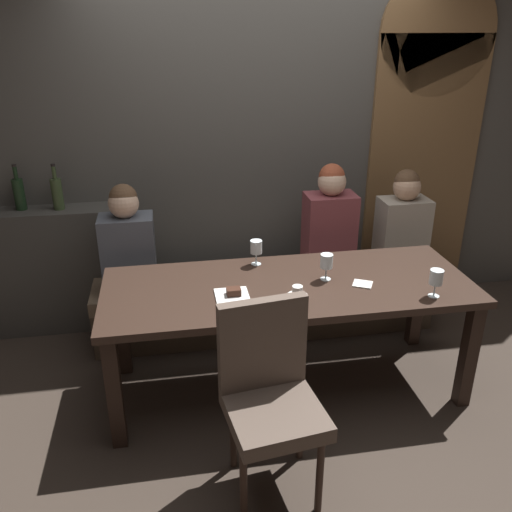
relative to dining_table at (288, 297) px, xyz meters
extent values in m
plane|color=#382D26|center=(0.00, 0.00, -0.65)|extent=(9.00, 9.00, 0.00)
cube|color=#4C4944|center=(0.00, 1.22, 0.85)|extent=(6.00, 0.12, 3.00)
cube|color=brown|center=(1.35, 1.15, 0.40)|extent=(0.90, 0.05, 2.10)
cylinder|color=brown|center=(1.35, 1.15, 1.45)|extent=(0.90, 0.05, 0.90)
cube|color=#413E3A|center=(-1.55, 1.04, -0.18)|extent=(1.10, 0.28, 0.95)
cube|color=black|center=(-1.03, -0.35, -0.30)|extent=(0.08, 0.08, 0.69)
cube|color=black|center=(1.03, -0.35, -0.30)|extent=(0.08, 0.08, 0.69)
cube|color=black|center=(-1.03, 0.35, -0.30)|extent=(0.08, 0.08, 0.69)
cube|color=black|center=(1.03, 0.35, -0.30)|extent=(0.08, 0.08, 0.69)
cube|color=#302119|center=(0.00, 0.00, 0.07)|extent=(2.20, 0.84, 0.04)
cube|color=#4A3C2E|center=(0.00, 0.70, -0.48)|extent=(2.50, 0.40, 0.35)
cube|color=brown|center=(0.00, 0.70, -0.25)|extent=(2.50, 0.44, 0.10)
cylinder|color=#302119|center=(-0.43, -0.98, -0.44)|extent=(0.04, 0.04, 0.42)
cylinder|color=#302119|center=(-0.07, -0.98, -0.44)|extent=(0.04, 0.04, 0.42)
cylinder|color=#302119|center=(-0.43, -0.62, -0.44)|extent=(0.04, 0.04, 0.42)
cylinder|color=#302119|center=(-0.07, -0.62, -0.44)|extent=(0.04, 0.04, 0.42)
cube|color=brown|center=(-0.25, -0.80, -0.19)|extent=(0.50, 0.50, 0.08)
cube|color=brown|center=(-0.27, -0.61, 0.09)|extent=(0.44, 0.12, 0.48)
cube|color=#4C515B|center=(-0.96, 0.67, 0.07)|extent=(0.36, 0.24, 0.54)
sphere|color=#DBB293|center=(-0.96, 0.67, 0.43)|extent=(0.20, 0.20, 0.20)
sphere|color=brown|center=(-0.96, 0.68, 0.46)|extent=(0.18, 0.18, 0.18)
cube|color=brown|center=(0.47, 0.72, 0.10)|extent=(0.36, 0.24, 0.60)
sphere|color=#DBB293|center=(0.47, 0.72, 0.49)|extent=(0.20, 0.20, 0.20)
sphere|color=brown|center=(0.47, 0.73, 0.52)|extent=(0.18, 0.18, 0.18)
cube|color=#9E9384|center=(1.04, 0.73, 0.06)|extent=(0.36, 0.24, 0.53)
sphere|color=tan|center=(1.04, 0.73, 0.42)|extent=(0.20, 0.20, 0.20)
sphere|color=brown|center=(1.04, 0.74, 0.46)|extent=(0.18, 0.18, 0.18)
cylinder|color=black|center=(-1.70, 1.07, 0.41)|extent=(0.08, 0.08, 0.22)
cylinder|color=black|center=(-1.70, 1.07, 0.56)|extent=(0.03, 0.03, 0.09)
cylinder|color=black|center=(-1.70, 1.07, 0.62)|extent=(0.03, 0.03, 0.02)
cylinder|color=#384728|center=(-1.44, 1.03, 0.41)|extent=(0.08, 0.08, 0.22)
cylinder|color=#384728|center=(-1.44, 1.03, 0.56)|extent=(0.03, 0.03, 0.09)
cylinder|color=black|center=(-1.44, 1.03, 0.62)|extent=(0.03, 0.03, 0.02)
cylinder|color=silver|center=(0.78, -0.30, 0.09)|extent=(0.06, 0.06, 0.00)
cylinder|color=silver|center=(0.78, -0.30, 0.13)|extent=(0.01, 0.01, 0.07)
cylinder|color=silver|center=(0.78, -0.30, 0.21)|extent=(0.08, 0.08, 0.08)
cylinder|color=silver|center=(-0.14, 0.31, 0.09)|extent=(0.06, 0.06, 0.00)
cylinder|color=silver|center=(-0.14, 0.31, 0.13)|extent=(0.01, 0.01, 0.07)
cylinder|color=silver|center=(-0.14, 0.31, 0.21)|extent=(0.08, 0.08, 0.08)
cylinder|color=silver|center=(0.23, 0.02, 0.09)|extent=(0.06, 0.06, 0.00)
cylinder|color=silver|center=(0.23, 0.02, 0.13)|extent=(0.01, 0.01, 0.07)
cylinder|color=silver|center=(0.23, 0.02, 0.21)|extent=(0.08, 0.08, 0.08)
cylinder|color=maroon|center=(0.23, 0.02, 0.19)|extent=(0.07, 0.07, 0.04)
cylinder|color=white|center=(0.01, -0.16, 0.09)|extent=(0.12, 0.12, 0.01)
cylinder|color=white|center=(0.01, -0.16, 0.12)|extent=(0.06, 0.06, 0.06)
cylinder|color=brown|center=(0.01, -0.16, 0.15)|extent=(0.05, 0.05, 0.01)
cube|color=white|center=(-0.35, -0.10, 0.09)|extent=(0.19, 0.19, 0.01)
cube|color=#381E14|center=(-0.34, -0.10, 0.12)|extent=(0.08, 0.06, 0.04)
cube|color=silver|center=(0.43, -0.09, 0.09)|extent=(0.14, 0.14, 0.01)
camera|label=1|loc=(-0.68, -2.78, 1.52)|focal=37.59mm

